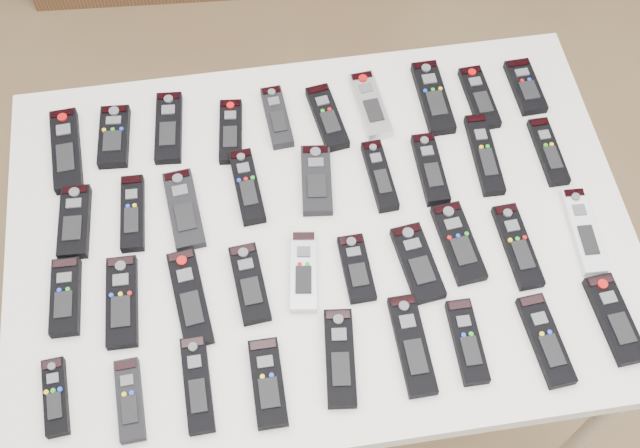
{
  "coord_description": "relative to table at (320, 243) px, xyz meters",
  "views": [
    {
      "loc": [
        -0.08,
        -0.66,
        2.18
      ],
      "look_at": [
        0.04,
        0.13,
        0.8
      ],
      "focal_mm": 45.0,
      "sensor_mm": 36.0,
      "label": 1
    }
  ],
  "objects": [
    {
      "name": "table",
      "position": [
        0.0,
        0.0,
        0.0
      ],
      "size": [
        1.25,
        0.88,
        0.78
      ],
      "color": "white",
      "rests_on": "ground"
    },
    {
      "name": "remote_36",
      "position": [
        0.38,
        -0.3,
        0.07
      ],
      "size": [
        0.07,
        0.18,
        0.02
      ],
      "primitive_type": "cube",
      "rotation": [
        0.0,
        0.0,
        0.08
      ],
      "color": "black",
      "rests_on": "table"
    },
    {
      "name": "ground",
      "position": [
        -0.04,
        -0.13,
        -0.72
      ],
      "size": [
        4.0,
        4.0,
        0.0
      ],
      "primitive_type": "plane",
      "color": "brown",
      "rests_on": "ground"
    },
    {
      "name": "remote_9",
      "position": [
        0.5,
        0.29,
        0.07
      ],
      "size": [
        0.06,
        0.15,
        0.02
      ],
      "primitive_type": "cube",
      "rotation": [
        0.0,
        0.0,
        0.04
      ],
      "color": "black",
      "rests_on": "table"
    },
    {
      "name": "remote_5",
      "position": [
        0.06,
        0.27,
        0.07
      ],
      "size": [
        0.07,
        0.17,
        0.02
      ],
      "primitive_type": "cube",
      "rotation": [
        0.0,
        0.0,
        0.14
      ],
      "color": "black",
      "rests_on": "table"
    },
    {
      "name": "remote_37",
      "position": [
        0.52,
        -0.28,
        0.07
      ],
      "size": [
        0.07,
        0.18,
        0.02
      ],
      "primitive_type": "cube",
      "rotation": [
        0.0,
        0.0,
        0.08
      ],
      "color": "black",
      "rests_on": "table"
    },
    {
      "name": "remote_28",
      "position": [
        0.52,
        -0.09,
        0.07
      ],
      "size": [
        0.06,
        0.19,
        0.02
      ],
      "primitive_type": "cube",
      "rotation": [
        0.0,
        0.0,
        -0.05
      ],
      "color": "silver",
      "rests_on": "table"
    },
    {
      "name": "remote_16",
      "position": [
        0.25,
        0.1,
        0.07
      ],
      "size": [
        0.05,
        0.17,
        0.02
      ],
      "primitive_type": "cube",
      "rotation": [
        0.0,
        0.0,
        0.0
      ],
      "color": "black",
      "rests_on": "table"
    },
    {
      "name": "remote_18",
      "position": [
        0.5,
        0.11,
        0.07
      ],
      "size": [
        0.05,
        0.17,
        0.02
      ],
      "primitive_type": "cube",
      "rotation": [
        0.0,
        0.0,
        0.02
      ],
      "color": "black",
      "rests_on": "table"
    },
    {
      "name": "remote_30",
      "position": [
        -0.39,
        -0.3,
        0.07
      ],
      "size": [
        0.05,
        0.15,
        0.02
      ],
      "primitive_type": "cube",
      "rotation": [
        0.0,
        0.0,
        0.05
      ],
      "color": "black",
      "rests_on": "table"
    },
    {
      "name": "remote_25",
      "position": [
        0.18,
        -0.11,
        0.07
      ],
      "size": [
        0.08,
        0.17,
        0.02
      ],
      "primitive_type": "cube",
      "rotation": [
        0.0,
        0.0,
        0.12
      ],
      "color": "black",
      "rests_on": "table"
    },
    {
      "name": "remote_14",
      "position": [
        0.01,
        0.11,
        0.07
      ],
      "size": [
        0.08,
        0.17,
        0.02
      ],
      "primitive_type": "cube",
      "rotation": [
        0.0,
        0.0,
        -0.11
      ],
      "color": "black",
      "rests_on": "table"
    },
    {
      "name": "remote_35",
      "position": [
        0.23,
        -0.28,
        0.07
      ],
      "size": [
        0.05,
        0.16,
        0.02
      ],
      "primitive_type": "cube",
      "rotation": [
        0.0,
        0.0,
        -0.01
      ],
      "color": "black",
      "rests_on": "table"
    },
    {
      "name": "remote_33",
      "position": [
        -0.01,
        -0.28,
        0.07
      ],
      "size": [
        0.07,
        0.19,
        0.02
      ],
      "primitive_type": "cube",
      "rotation": [
        0.0,
        0.0,
        -0.11
      ],
      "color": "black",
      "rests_on": "table"
    },
    {
      "name": "remote_4",
      "position": [
        -0.05,
        0.28,
        0.07
      ],
      "size": [
        0.06,
        0.16,
        0.02
      ],
      "primitive_type": "cube",
      "rotation": [
        0.0,
        0.0,
        0.06
      ],
      "color": "black",
      "rests_on": "table"
    },
    {
      "name": "remote_6",
      "position": [
        0.15,
        0.28,
        0.07
      ],
      "size": [
        0.07,
        0.18,
        0.02
      ],
      "primitive_type": "cube",
      "rotation": [
        0.0,
        0.0,
        0.08
      ],
      "color": "#B7B7BC",
      "rests_on": "table"
    },
    {
      "name": "remote_32",
      "position": [
        -0.14,
        -0.31,
        0.07
      ],
      "size": [
        0.06,
        0.16,
        0.02
      ],
      "primitive_type": "cube",
      "rotation": [
        0.0,
        0.0,
        0.0
      ],
      "color": "black",
      "rests_on": "table"
    },
    {
      "name": "remote_0",
      "position": [
        -0.5,
        0.26,
        0.07
      ],
      "size": [
        0.07,
        0.21,
        0.02
      ],
      "primitive_type": "cube",
      "rotation": [
        0.0,
        0.0,
        0.06
      ],
      "color": "black",
      "rests_on": "table"
    },
    {
      "name": "remote_24",
      "position": [
        0.06,
        -0.1,
        0.07
      ],
      "size": [
        0.06,
        0.14,
        0.02
      ],
      "primitive_type": "cube",
      "rotation": [
        0.0,
        0.0,
        0.03
      ],
      "color": "black",
      "rests_on": "table"
    },
    {
      "name": "remote_29",
      "position": [
        -0.52,
        -0.28,
        0.07
      ],
      "size": [
        0.05,
        0.14,
        0.02
      ],
      "primitive_type": "cube",
      "rotation": [
        0.0,
        0.0,
        0.07
      ],
      "color": "black",
      "rests_on": "table"
    },
    {
      "name": "remote_15",
      "position": [
        0.14,
        0.1,
        0.07
      ],
      "size": [
        0.05,
        0.17,
        0.02
      ],
      "primitive_type": "cube",
      "rotation": [
        0.0,
        0.0,
        0.05
      ],
      "color": "black",
      "rests_on": "table"
    },
    {
      "name": "remote_17",
      "position": [
        0.37,
        0.12,
        0.07
      ],
      "size": [
        0.05,
        0.2,
        0.02
      ],
      "primitive_type": "cube",
      "rotation": [
        0.0,
        0.0,
        -0.03
      ],
      "color": "black",
      "rests_on": "table"
    },
    {
      "name": "remote_11",
      "position": [
        -0.37,
        0.09,
        0.07
      ],
      "size": [
        0.05,
        0.17,
        0.02
      ],
      "primitive_type": "cube",
      "rotation": [
        0.0,
        0.0,
        -0.04
      ],
      "color": "black",
      "rests_on": "table"
    },
    {
      "name": "remote_21",
      "position": [
        -0.27,
        -0.12,
        0.07
      ],
      "size": [
        0.08,
        0.2,
        0.02
      ],
      "primitive_type": "cube",
      "rotation": [
        0.0,
        0.0,
        0.12
      ],
      "color": "black",
      "rests_on": "table"
    },
    {
      "name": "remote_7",
      "position": [
        0.29,
        0.29,
        0.07
      ],
      "size": [
        0.06,
        0.19,
        0.02
      ],
      "primitive_type": "cube",
      "rotation": [
        0.0,
        0.0,
        0.02
      ],
      "color": "black",
      "rests_on": "table"
    },
    {
      "name": "remote_22",
      "position": [
        -0.15,
        -0.11,
        0.07
      ],
      "size": [
        0.07,
        0.17,
        0.02
      ],
      "primitive_type": "cube",
      "rotation": [
        0.0,
        0.0,
        0.08
      ],
      "color": "black",
      "rests_on": "table"
    },
    {
      "name": "remote_12",
      "position": [
        -0.27,
        0.08,
        0.07
      ],
      "size": [
        0.08,
        0.19,
        0.02
      ],
      "primitive_type": "cube",
      "rotation": [
        0.0,
        0.0,
        0.1
      ],
      "color": "black",
      "rests_on": "table"
    },
    {
      "name": "remote_20",
      "position": [
        -0.4,
        -0.11,
        0.07
      ],
      "size": [
        0.06,
        0.19,
        0.02
      ],
      "primitive_type": "cube",
      "rotation": [
        0.0,
        0.0,
        -0.02
      ],
      "color": "black",
      "rests_on": "table"
    },
    {
      "name": "remote_23",
      "position": [
        -0.05,
        -0.09,
        0.07
      ],
      "size": [
        0.07,
        0.17,
        0.02
      ],
      "primitive_type": "cube",
      "rotation": [
        0.0,
        0.0,
        -0.14
      ],
      "color": "#B7B7BC",
      "rests_on": "table"
    },
    {
      "name": "remote_2",
      "position": [
        -0.29,
        0.29,
        0.07
      ],
      "size": [
        0.07,
        0.18,
        0.02
      ],
      "primitive_type": "cube",
      "rotation": [
        0.0,
        0.0,
        -0.08
      ],
      "color": "black",
      "rests_on": "table"
    },
    {
      "name": "remote_26",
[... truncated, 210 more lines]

